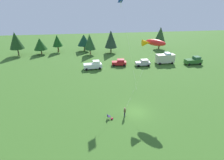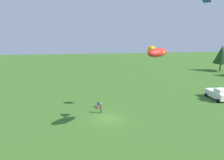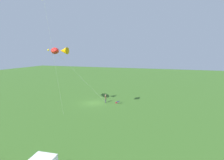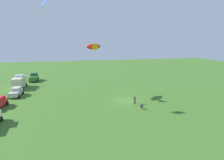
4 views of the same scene
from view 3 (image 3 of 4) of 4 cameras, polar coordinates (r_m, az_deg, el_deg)
The scene contains 5 objects.
ground_plane at distance 36.50m, azimuth -6.02°, elevation -7.51°, with size 160.00×160.00×0.00m, color #396624.
person_kite_flyer at distance 36.29m, azimuth -2.13°, elevation -5.88°, with size 0.38×0.64×1.74m.
folding_chair at distance 35.83m, azimuth 2.18°, elevation -6.97°, with size 0.59×0.59×0.82m.
backpack_on_grass at distance 36.31m, azimuth 1.43°, elevation -7.36°, with size 0.32×0.22×0.22m, color #A81531.
kite_large_fish at distance 32.08m, azimuth -17.50°, elevation 9.09°, with size 8.92×8.45×11.23m.
Camera 3 is at (-14.59, 31.78, 10.44)m, focal length 28.00 mm.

